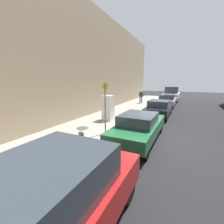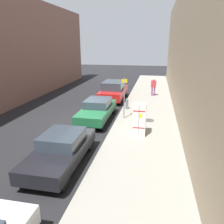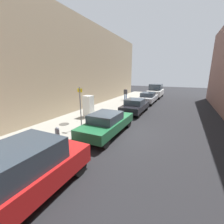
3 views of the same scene
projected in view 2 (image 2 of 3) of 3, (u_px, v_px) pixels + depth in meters
The scene contains 11 objects.
ground_plane at pixel (86, 122), 14.58m from camera, with size 80.00×80.00×0.00m, color black.
sidewalk_slab at pixel (145, 125), 13.82m from camera, with size 3.95×44.00×0.17m, color gray.
building_facade_near at pixel (200, 53), 11.97m from camera, with size 1.58×39.60×9.04m, color tan.
discarded_refrigerator at pixel (139, 119), 11.87m from camera, with size 0.70×0.71×1.79m.
manhole_cover at pixel (149, 120), 14.37m from camera, with size 0.70×0.70×0.02m, color #47443F.
street_sign_post at pixel (124, 96), 14.39m from camera, with size 0.36×0.07×2.73m.
fire_hydrant at pixel (127, 104), 16.79m from camera, with size 0.22×0.22×0.83m.
pedestrian_standing_near at pixel (153, 86), 20.95m from camera, with size 0.49×0.23×1.69m.
parked_suv_red at pixel (113, 90), 20.06m from camera, with size 2.00×4.63×1.72m.
parked_sedan_green at pixel (97, 109), 14.78m from camera, with size 1.79×4.71×1.41m.
parked_sedan_dark at pixel (61, 149), 9.27m from camera, with size 1.79×4.38×1.39m.
Camera 2 is at (-4.42, 13.10, 5.01)m, focal length 35.00 mm.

